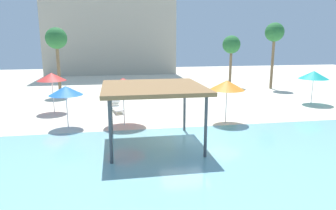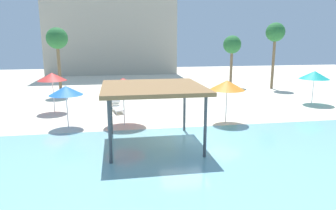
{
  "view_description": "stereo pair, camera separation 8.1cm",
  "coord_description": "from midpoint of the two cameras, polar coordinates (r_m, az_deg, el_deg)",
  "views": [
    {
      "loc": [
        -3.58,
        -15.2,
        5.1
      ],
      "look_at": [
        -0.54,
        2.0,
        1.3
      ],
      "focal_mm": 32.62,
      "sensor_mm": 36.0,
      "label": 1
    },
    {
      "loc": [
        -3.5,
        -15.21,
        5.1
      ],
      "look_at": [
        -0.54,
        2.0,
        1.3
      ],
      "focal_mm": 32.62,
      "sensor_mm": 36.0,
      "label": 2
    }
  ],
  "objects": [
    {
      "name": "ground_plane",
      "position": [
        16.42,
        3.21,
        -5.84
      ],
      "size": [
        80.0,
        80.0,
        0.0
      ],
      "primitive_type": "plane",
      "color": "beige"
    },
    {
      "name": "lagoon_water",
      "position": [
        11.73,
        9.11,
        -13.57
      ],
      "size": [
        44.0,
        13.5,
        0.04
      ],
      "primitive_type": "cube",
      "color": "#7AB7C1",
      "rests_on": "ground"
    },
    {
      "name": "shade_pavilion",
      "position": [
        14.42,
        -2.74,
        3.0
      ],
      "size": [
        4.73,
        4.73,
        2.94
      ],
      "color": "#42474C",
      "rests_on": "ground"
    },
    {
      "name": "beach_umbrella_blue_0",
      "position": [
        18.48,
        -18.43,
        2.59
      ],
      "size": [
        1.92,
        1.92,
        2.46
      ],
      "color": "silver",
      "rests_on": "ground"
    },
    {
      "name": "beach_umbrella_red_2",
      "position": [
        22.81,
        -20.77,
        4.96
      ],
      "size": [
        1.99,
        1.99,
        2.79
      ],
      "color": "silver",
      "rests_on": "ground"
    },
    {
      "name": "beach_umbrella_orange_3",
      "position": [
        18.83,
        11.1,
        3.66
      ],
      "size": [
        2.15,
        2.15,
        2.65
      ],
      "color": "silver",
      "rests_on": "ground"
    },
    {
      "name": "beach_umbrella_teal_4",
      "position": [
        26.76,
        25.77,
        5.07
      ],
      "size": [
        2.29,
        2.29,
        2.62
      ],
      "color": "silver",
      "rests_on": "ground"
    },
    {
      "name": "beach_umbrella_red_5",
      "position": [
        18.24,
        -8.24,
        3.96
      ],
      "size": [
        2.49,
        2.49,
        2.85
      ],
      "color": "silver",
      "rests_on": "ground"
    },
    {
      "name": "lounge_chair_0",
      "position": [
        22.08,
        -9.4,
        -0.37
      ],
      "size": [
        0.95,
        1.98,
        0.74
      ],
      "rotation": [
        0.0,
        0.0,
        -1.38
      ],
      "color": "white",
      "rests_on": "ground"
    },
    {
      "name": "palm_tree_0",
      "position": [
        33.73,
        11.96,
        10.82
      ],
      "size": [
        1.9,
        1.9,
        5.45
      ],
      "color": "brown",
      "rests_on": "ground"
    },
    {
      "name": "palm_tree_1",
      "position": [
        29.52,
        -19.94,
        11.38
      ],
      "size": [
        1.9,
        1.9,
        6.1
      ],
      "color": "brown",
      "rests_on": "ground"
    },
    {
      "name": "palm_tree_2",
      "position": [
        33.38,
        19.48,
        12.42
      ],
      "size": [
        1.9,
        1.9,
        6.71
      ],
      "color": "brown",
      "rests_on": "ground"
    },
    {
      "name": "hotel_block_0",
      "position": [
        49.71,
        -10.63,
        18.24
      ],
      "size": [
        18.6,
        10.6,
        20.86
      ],
      "primitive_type": "cube",
      "color": "#B2A893",
      "rests_on": "ground"
    }
  ]
}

